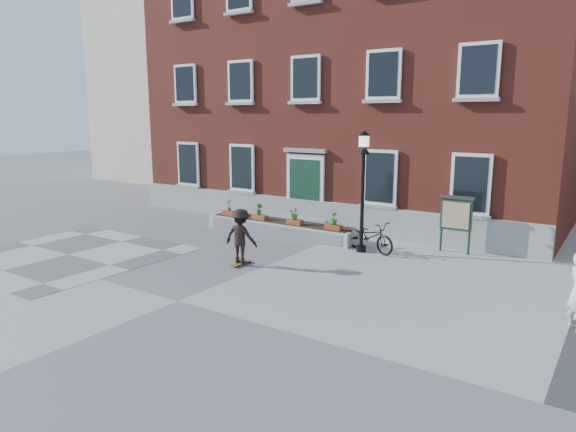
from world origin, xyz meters
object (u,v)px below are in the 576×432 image
Objects in this scene: bicycle at (370,236)px; notice_board at (456,215)px; lamp_post at (363,175)px; skateboarder at (241,236)px.

notice_board is at bearing -43.52° from bicycle.
notice_board is (2.36, 1.38, 0.75)m from bicycle.
lamp_post is (-0.22, -0.18, 2.03)m from bicycle.
skateboarder is (-2.29, -3.41, -1.65)m from lamp_post.
lamp_post reaches higher than skateboarder.
lamp_post is at bearing -148.80° from notice_board.
bicycle is 4.39m from skateboarder.
bicycle is at bearing 39.05° from lamp_post.
lamp_post is 2.30× the size of skateboarder.
bicycle is 1.14× the size of skateboarder.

